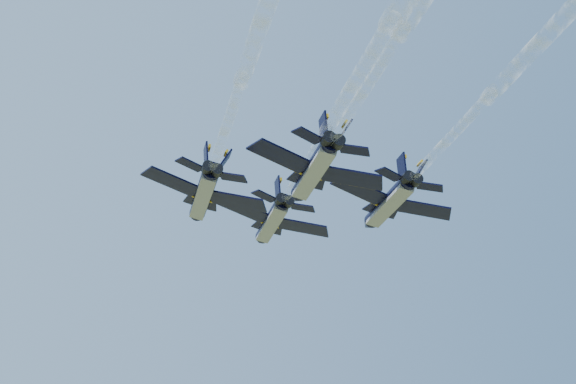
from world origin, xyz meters
name	(u,v)px	position (x,y,z in m)	size (l,w,h in m)	color
jet_lead	(272,221)	(1.50, 10.94, 95.16)	(12.86, 17.64, 4.79)	black
jet_left	(204,194)	(-9.43, 3.81, 95.16)	(12.86, 17.64, 4.79)	black
jet_right	(389,203)	(9.70, -1.55, 95.16)	(12.86, 17.64, 4.79)	black
jet_slot	(314,171)	(-2.68, -8.29, 95.16)	(12.86, 17.64, 4.79)	black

